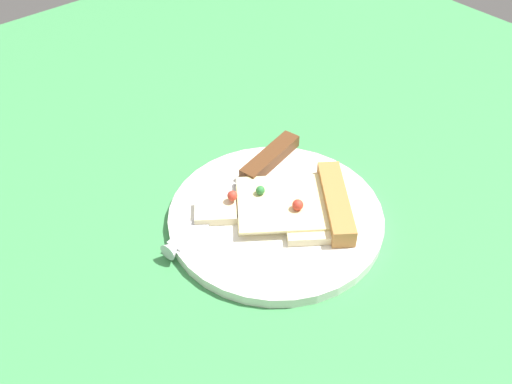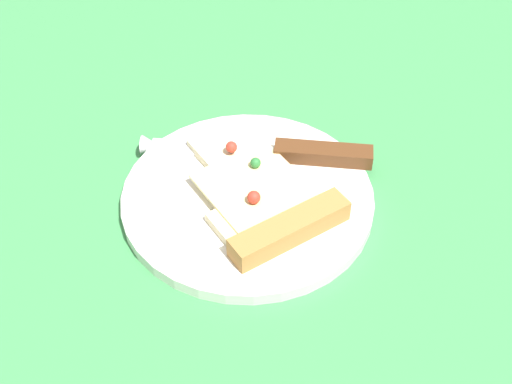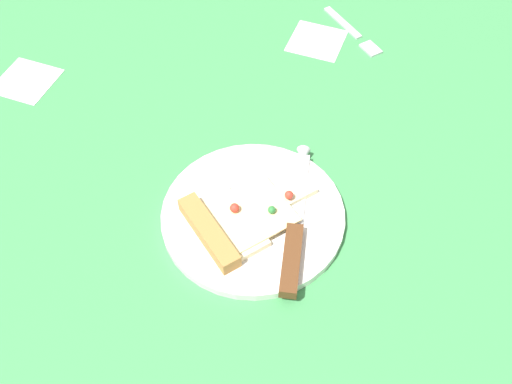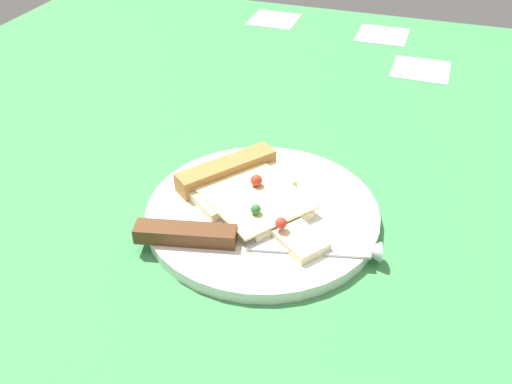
% 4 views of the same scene
% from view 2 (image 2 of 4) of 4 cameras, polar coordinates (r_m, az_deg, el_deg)
% --- Properties ---
extents(ground_plane, '(1.39, 1.39, 0.03)m').
position_cam_2_polar(ground_plane, '(0.70, -3.14, -1.16)').
color(ground_plane, '#3D8C4C').
rests_on(ground_plane, ground).
extents(plate, '(0.25, 0.25, 0.01)m').
position_cam_2_polar(plate, '(0.68, -0.62, -0.39)').
color(plate, white).
rests_on(plate, ground_plane).
extents(pizza_slice, '(0.19, 0.17, 0.03)m').
position_cam_2_polar(pizza_slice, '(0.65, 0.61, -0.85)').
color(pizza_slice, beige).
rests_on(pizza_slice, plate).
extents(knife, '(0.24, 0.07, 0.02)m').
position_cam_2_polar(knife, '(0.71, 1.88, 3.35)').
color(knife, silver).
rests_on(knife, plate).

